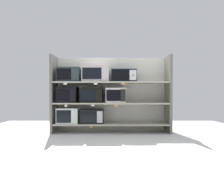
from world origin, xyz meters
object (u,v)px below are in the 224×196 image
microwave_6 (97,74)px  microwave_0 (69,116)px  microwave_1 (93,116)px  microwave_2 (69,95)px  microwave_4 (117,95)px  microwave_5 (70,75)px  microwave_7 (124,76)px  microwave_3 (93,95)px

microwave_6 → microwave_0: bearing=-180.0°
microwave_0 → microwave_6: (0.60, 0.00, 0.91)m
microwave_1 → microwave_0: bearing=-180.0°
microwave_2 → microwave_4: microwave_2 is taller
microwave_1 → microwave_5: (-0.50, -0.00, 0.90)m
microwave_1 → microwave_2: size_ratio=1.17×
microwave_0 → microwave_2: size_ratio=1.08×
microwave_2 → microwave_5: size_ratio=0.87×
microwave_6 → microwave_7: (0.61, -0.00, -0.03)m
microwave_0 → microwave_3: microwave_3 is taller
microwave_1 → microwave_4: size_ratio=1.16×
microwave_6 → microwave_7: size_ratio=1.07×
microwave_7 → microwave_6: bearing=180.0°
microwave_5 → microwave_0: bearing=-179.2°
microwave_1 → microwave_5: 1.03m
microwave_1 → microwave_3: 0.46m
microwave_6 → microwave_3: bearing=-179.9°
microwave_4 → microwave_6: 0.63m
microwave_5 → microwave_2: bearing=179.7°
microwave_4 → microwave_7: size_ratio=0.80×
microwave_1 → microwave_6: (0.08, 0.00, 0.92)m
microwave_1 → microwave_6: 0.92m
microwave_2 → microwave_7: microwave_7 is taller
microwave_2 → microwave_4: bearing=-0.0°
microwave_1 → microwave_3: microwave_3 is taller
microwave_0 → microwave_6: size_ratio=0.80×
microwave_2 → microwave_4: size_ratio=1.00×
microwave_4 → microwave_5: (-1.02, 0.00, 0.45)m
microwave_4 → microwave_7: bearing=-0.0°
microwave_6 → microwave_7: bearing=-0.0°
microwave_4 → microwave_6: size_ratio=0.74×
microwave_4 → microwave_5: bearing=180.0°
microwave_3 → microwave_5: microwave_5 is taller
microwave_3 → microwave_7: size_ratio=0.90×
microwave_0 → microwave_7: 1.49m
microwave_0 → microwave_3: bearing=0.0°
microwave_2 → microwave_6: microwave_6 is taller
microwave_0 → microwave_7: bearing=0.0°
microwave_4 → microwave_6: microwave_6 is taller
microwave_3 → microwave_0: bearing=-180.0°
microwave_0 → microwave_5: 0.89m
microwave_1 → microwave_5: bearing=-180.0°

